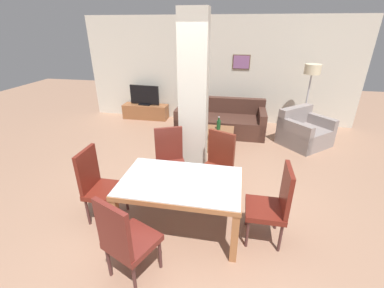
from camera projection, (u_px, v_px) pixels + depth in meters
The scene contains 16 objects.
ground_plane at pixel (182, 226), 3.45m from camera, with size 18.00×18.00×0.00m, color #A47A60.
back_wall at pixel (218, 71), 6.81m from camera, with size 7.20×0.09×2.70m.
divider_pillar at pixel (194, 101), 4.11m from camera, with size 0.45×0.30×2.70m.
dining_table at pixel (181, 190), 3.21m from camera, with size 1.49×0.94×0.73m.
dining_chair_head_left at pixel (98, 183), 3.41m from camera, with size 0.46×0.46×1.02m.
dining_chair_far_right at pixel (217, 163), 3.91m from camera, with size 0.61×0.61×1.02m.
dining_chair_far_left at pixel (170, 158), 4.05m from camera, with size 0.60×0.60×1.02m.
dining_chair_near_left at pixel (125, 238), 2.53m from camera, with size 0.61×0.61×1.02m.
dining_chair_head_right at pixel (273, 203), 3.03m from camera, with size 0.46×0.46×1.02m.
sofa at pixel (220, 121), 6.40m from camera, with size 2.14×0.94×0.80m.
armchair at pixel (304, 132), 5.73m from camera, with size 1.27×1.26×0.80m.
coffee_table at pixel (216, 139), 5.53m from camera, with size 0.72×0.59×0.44m.
bottle at pixel (219, 125), 5.42m from camera, with size 0.08×0.08×0.28m.
tv_stand at pixel (146, 111), 7.38m from camera, with size 1.27×0.40×0.40m.
tv_screen at pixel (145, 95), 7.18m from camera, with size 0.85×0.23×0.55m.
floor_lamp at pixel (311, 76), 5.86m from camera, with size 0.36×0.36×1.66m.
Camera 1 is at (0.63, -2.60, 2.46)m, focal length 24.00 mm.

